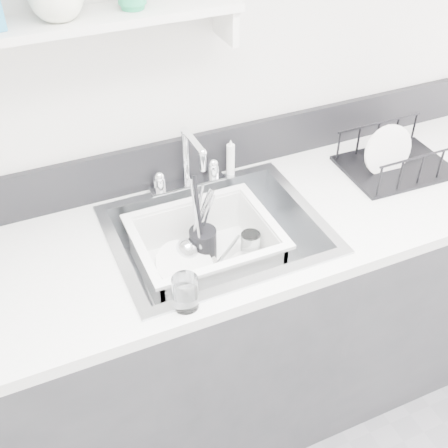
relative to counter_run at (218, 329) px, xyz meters
name	(u,v)px	position (x,y,z in m)	size (l,w,h in m)	color
counter_run	(218,329)	(0.00, 0.00, 0.00)	(3.20, 0.62, 0.92)	#2A2A2E
backsplash	(182,159)	(0.00, 0.30, 0.54)	(3.20, 0.02, 0.16)	black
sink	(218,252)	(0.00, 0.00, 0.37)	(0.64, 0.52, 0.20)	silver
faucet	(188,172)	(0.00, 0.25, 0.52)	(0.26, 0.18, 0.23)	silver
side_sprayer	(231,158)	(0.16, 0.25, 0.53)	(0.03, 0.03, 0.14)	white
wall_shelf	(49,28)	(-0.35, 0.23, 1.05)	(1.00, 0.16, 0.12)	silver
wash_tub	(206,250)	(-0.03, 0.02, 0.38)	(0.44, 0.35, 0.17)	white
plate_stack	(188,270)	(-0.10, 0.00, 0.33)	(0.23, 0.22, 0.09)	white
utensil_cup	(203,242)	(-0.02, 0.06, 0.37)	(0.09, 0.09, 0.30)	black
ladle	(209,260)	(-0.03, 0.00, 0.35)	(0.29, 0.10, 0.08)	silver
tumbler_in_tub	(250,245)	(0.12, 0.00, 0.35)	(0.06, 0.06, 0.09)	white
tumbler_counter	(185,293)	(-0.20, -0.25, 0.51)	(0.07, 0.07, 0.10)	white
dish_rack	(398,152)	(0.71, 0.06, 0.52)	(0.37, 0.27, 0.13)	black
bowl_small	(247,265)	(0.08, -0.05, 0.32)	(0.10, 0.10, 0.03)	white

